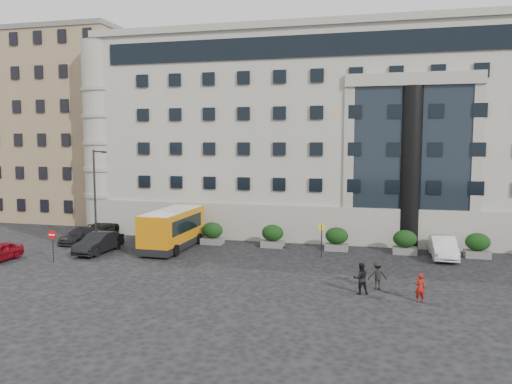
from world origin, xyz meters
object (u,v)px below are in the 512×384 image
red_truck (154,209)px  hedge_e (478,245)px  parked_car_c (80,235)px  parked_car_d (115,224)px  pedestrian_a (420,288)px  pedestrian_b (361,278)px  street_lamp (96,196)px  no_entry_sign (52,240)px  hedge_c (337,239)px  hedge_d (405,242)px  pedestrian_c (378,275)px  minibus (173,228)px  bus_stop_sign (322,235)px  white_taxi (443,247)px  hedge_a (212,233)px  hedge_b (273,236)px  parked_car_b (99,243)px

red_truck → hedge_e: bearing=-27.3°
parked_car_c → parked_car_d: parked_car_d is taller
pedestrian_a → pedestrian_b: bearing=-22.4°
hedge_e → pedestrian_a: size_ratio=1.18×
hedge_e → pedestrian_a: hedge_e is taller
street_lamp → no_entry_sign: street_lamp is taller
hedge_c → hedge_d: 5.20m
pedestrian_c → parked_car_d: bearing=-39.9°
hedge_e → minibus: (-23.26, -2.62, 0.80)m
bus_stop_sign → parked_car_c: size_ratio=0.58×
no_entry_sign → white_taxi: size_ratio=0.48×
hedge_d → red_truck: 26.26m
hedge_e → hedge_d: bearing=180.0°
hedge_a → hedge_b: (5.20, 0.00, 0.00)m
hedge_a → bus_stop_sign: bus_stop_sign is taller
hedge_c → hedge_d: same height
street_lamp → red_truck: street_lamp is taller
parked_car_b → white_taxi: size_ratio=0.99×
minibus → pedestrian_b: 17.39m
hedge_e → no_entry_sign: no_entry_sign is taller
pedestrian_b → pedestrian_c: 1.48m
white_taxi → pedestrian_a: size_ratio=3.10×
hedge_e → parked_car_c: size_ratio=0.42×
hedge_e → pedestrian_a: bearing=-112.8°
hedge_b → pedestrian_b: size_ratio=1.02×
minibus → parked_car_d: 10.21m
hedge_b → parked_car_b: (-12.70, -5.30, -0.14)m
hedge_d → parked_car_c: (-26.78, -2.11, -0.30)m
hedge_a → hedge_c: (10.40, 0.00, 0.00)m
pedestrian_a → red_truck: bearing=-48.6°
minibus → pedestrian_b: (15.11, -8.58, -0.83)m
parked_car_c → no_entry_sign: bearing=-66.0°
minibus → bus_stop_sign: bearing=0.0°
red_truck → hedge_b: bearing=-41.9°
red_truck → parked_car_b: (1.76, -13.72, -0.80)m
minibus → pedestrian_c: 17.69m
white_taxi → red_truck: bearing=160.8°
hedge_a → bus_stop_sign: (9.50, -2.80, 0.80)m
no_entry_sign → hedge_d: bearing=19.8°
hedge_a → parked_car_c: hedge_a is taller
hedge_d → red_truck: bearing=161.3°
hedge_b → parked_car_d: (-16.05, 3.12, -0.16)m
pedestrian_b → hedge_b: bearing=-73.5°
hedge_b → no_entry_sign: 16.74m
parked_car_c → pedestrian_c: bearing=-11.7°
parked_car_c → white_taxi: white_taxi is taller
hedge_c → hedge_d: size_ratio=1.00×
hedge_e → pedestrian_c: (-7.23, -10.05, -0.08)m
parked_car_d → no_entry_sign: bearing=-74.1°
hedge_a → red_truck: bearing=137.7°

